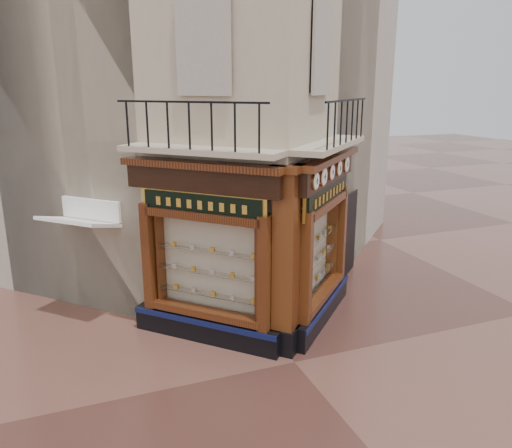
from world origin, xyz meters
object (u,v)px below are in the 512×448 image
clock_d (339,168)px  awning (88,318)px  clock_b (323,177)px  corner_pilaster (286,264)px  clock_e (346,164)px  clock_a (315,181)px  signboard_right (328,194)px  clock_c (332,172)px  signboard_left (201,204)px

clock_d → awning: bearing=117.0°
awning → clock_b: bearing=-164.4°
corner_pilaster → clock_e: corner_pilaster is taller
clock_a → corner_pilaster: bearing=136.5°
clock_e → signboard_right: clock_e is taller
clock_d → clock_a: bearing=-180.0°
clock_c → signboard_right: (0.02, 0.18, -0.52)m
clock_d → signboard_left: (-3.34, -0.26, -0.52)m
corner_pilaster → signboard_right: size_ratio=1.73×
clock_d → signboard_left: clock_d is taller
clock_e → awning: bearing=122.5°
clock_a → clock_e: (1.74, 1.74, -0.00)m
corner_pilaster → clock_a: (0.62, 0.02, 1.67)m
clock_d → signboard_left: size_ratio=0.17×
clock_d → signboard_left: bearing=139.5°
corner_pilaster → clock_d: corner_pilaster is taller
corner_pilaster → clock_b: 1.99m
corner_pilaster → clock_d: (1.88, 1.28, 1.67)m
signboard_left → signboard_right: 2.92m
awning → signboard_right: 6.50m
corner_pilaster → signboard_left: (-1.46, 1.01, 1.15)m
corner_pilaster → signboard_right: (1.46, 1.01, 1.15)m
awning → signboard_right: size_ratio=0.74×
clock_c → clock_e: (0.92, 0.92, -0.00)m
clock_c → awning: clock_c is taller
clock_e → signboard_right: size_ratio=0.18×
signboard_left → clock_c: bearing=-138.5°
clock_d → clock_e: size_ratio=0.91×
awning → signboard_left: bearing=-176.7°
corner_pilaster → awning: (-3.84, 3.13, -1.95)m
awning → signboard_right: (5.30, -2.12, 3.10)m
signboard_left → awning: bearing=3.3°
corner_pilaster → signboard_left: 2.12m
awning → clock_c: bearing=-158.5°
clock_a → signboard_right: bearing=4.9°
clock_c → clock_d: bearing=0.0°
clock_b → clock_d: size_ratio=1.10×
awning → clock_e: bearing=-147.5°
signboard_right → clock_c: bearing=-141.7°
clock_b → clock_d: 1.24m
clock_b → clock_e: same height
clock_e → signboard_left: 3.93m
clock_c → clock_a: bearing=-180.0°
corner_pilaster → signboard_right: bearing=-10.2°
clock_c → signboard_right: clock_c is taller
clock_c → clock_b: bearing=180.0°
clock_a → clock_b: clock_b is taller
clock_b → signboard_left: (-2.47, 0.61, -0.52)m
corner_pilaster → signboard_right: corner_pilaster is taller
clock_d → signboard_right: clock_d is taller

